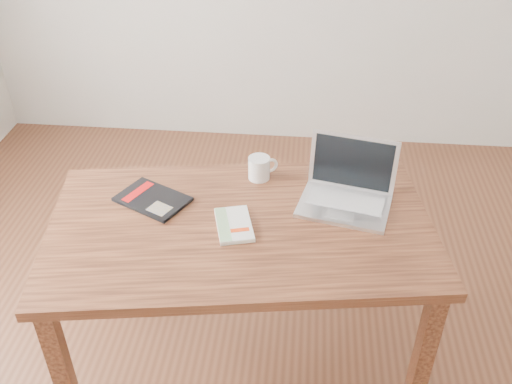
# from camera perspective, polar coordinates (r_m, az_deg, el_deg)

# --- Properties ---
(room) EXTENTS (4.04, 4.04, 2.70)m
(room) POSITION_cam_1_polar(r_m,az_deg,el_deg) (1.73, -1.82, 12.11)
(room) COLOR #542F1C
(room) RESTS_ON ground
(desk) EXTENTS (1.49, 1.00, 0.75)m
(desk) POSITION_cam_1_polar(r_m,az_deg,el_deg) (2.12, -1.50, -5.04)
(desk) COLOR #502A18
(desk) RESTS_ON ground
(white_guidebook) EXTENTS (0.17, 0.22, 0.02)m
(white_guidebook) POSITION_cam_1_polar(r_m,az_deg,el_deg) (2.05, -2.21, -3.30)
(white_guidebook) COLOR silver
(white_guidebook) RESTS_ON desk
(black_guidebook) EXTENTS (0.31, 0.27, 0.01)m
(black_guidebook) POSITION_cam_1_polar(r_m,az_deg,el_deg) (2.21, -10.31, -0.71)
(black_guidebook) COLOR black
(black_guidebook) RESTS_ON desk
(laptop) EXTENTS (0.38, 0.33, 0.23)m
(laptop) POSITION_cam_1_polar(r_m,az_deg,el_deg) (2.17, 9.10, 0.16)
(laptop) COLOR silver
(laptop) RESTS_ON desk
(coffee_mug) EXTENTS (0.12, 0.09, 0.09)m
(coffee_mug) POSITION_cam_1_polar(r_m,az_deg,el_deg) (2.28, 0.38, 2.47)
(coffee_mug) COLOR white
(coffee_mug) RESTS_ON desk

